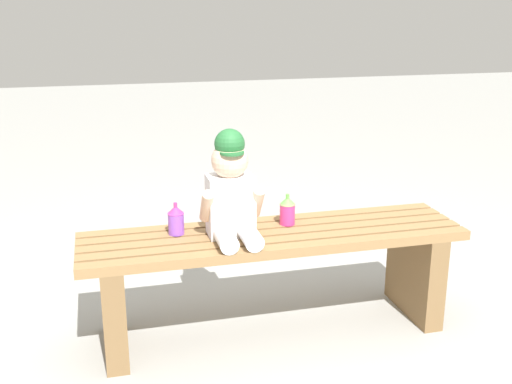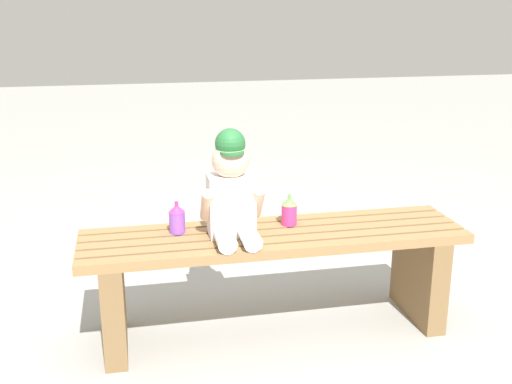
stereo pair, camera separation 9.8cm
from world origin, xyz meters
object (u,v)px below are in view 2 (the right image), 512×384
(child_figure, at_px, (232,191))
(sippy_cup_left, at_px, (177,218))
(park_bench, at_px, (274,266))
(sippy_cup_right, at_px, (289,211))

(child_figure, height_order, sippy_cup_left, child_figure)
(park_bench, height_order, child_figure, child_figure)
(park_bench, distance_m, sippy_cup_right, 0.22)
(park_bench, bearing_deg, sippy_cup_left, 169.09)
(child_figure, xyz_separation_m, sippy_cup_right, (0.24, 0.07, -0.12))
(child_figure, bearing_deg, park_bench, 1.33)
(sippy_cup_left, relative_size, sippy_cup_right, 1.00)
(park_bench, xyz_separation_m, sippy_cup_right, (0.08, 0.07, 0.20))
(park_bench, bearing_deg, child_figure, -178.67)
(sippy_cup_left, bearing_deg, child_figure, -20.40)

